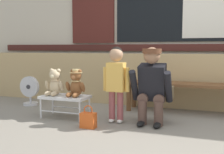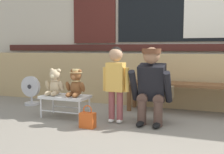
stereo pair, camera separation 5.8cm
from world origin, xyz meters
TOP-DOWN VIEW (x-y plane):
  - ground_plane at (0.00, 0.00)m, footprint 60.00×60.00m
  - brick_low_wall at (0.00, 1.43)m, footprint 7.82×0.25m
  - shop_facade at (0.00, 1.94)m, footprint 7.98×0.26m
  - wooden_bench_long at (0.27, 1.06)m, footprint 2.10×0.40m
  - small_display_bench at (-1.40, 0.24)m, footprint 0.64×0.36m
  - teddy_bear_plain at (-1.56, 0.24)m, footprint 0.28×0.26m
  - teddy_bear_with_hat at (-1.24, 0.24)m, footprint 0.28×0.27m
  - child_standing at (-0.67, 0.23)m, footprint 0.35×0.18m
  - adult_crouching at (-0.22, 0.33)m, footprint 0.50×0.49m
  - handbag_on_ground at (-0.90, -0.11)m, footprint 0.18×0.11m
  - floor_fan at (-2.36, 0.76)m, footprint 0.34×0.24m

SIDE VIEW (x-z plane):
  - ground_plane at x=0.00m, z-range 0.00..0.00m
  - handbag_on_ground at x=-0.90m, z-range -0.04..0.23m
  - floor_fan at x=-2.36m, z-range 0.00..0.48m
  - small_display_bench at x=-1.40m, z-range 0.12..0.42m
  - wooden_bench_long at x=0.27m, z-range 0.15..0.59m
  - brick_low_wall at x=0.00m, z-range 0.00..0.85m
  - teddy_bear_plain at x=-1.56m, z-range 0.28..0.65m
  - teddy_bear_with_hat at x=-1.24m, z-range 0.29..0.65m
  - adult_crouching at x=-0.22m, z-range 0.01..0.96m
  - child_standing at x=-0.67m, z-range 0.11..1.07m
  - shop_facade at x=0.00m, z-range 0.01..3.44m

